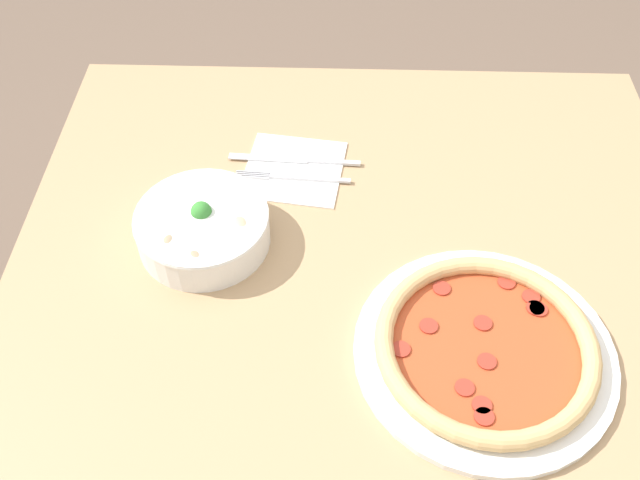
{
  "coord_description": "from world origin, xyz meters",
  "views": [
    {
      "loc": [
        -0.63,
        0.04,
        1.59
      ],
      "look_at": [
        0.09,
        0.06,
        0.77
      ],
      "focal_mm": 40.0,
      "sensor_mm": 36.0,
      "label": 1
    }
  ],
  "objects_px": {
    "pizza": "(485,348)",
    "knife": "(300,160)",
    "bowl": "(203,227)",
    "fork": "(294,178)"
  },
  "relations": [
    {
      "from": "pizza",
      "to": "knife",
      "type": "xyz_separation_m",
      "value": [
        0.38,
        0.27,
        -0.01
      ]
    },
    {
      "from": "bowl",
      "to": "knife",
      "type": "xyz_separation_m",
      "value": [
        0.19,
        -0.14,
        -0.03
      ]
    },
    {
      "from": "bowl",
      "to": "fork",
      "type": "xyz_separation_m",
      "value": [
        0.14,
        -0.13,
        -0.03
      ]
    },
    {
      "from": "pizza",
      "to": "knife",
      "type": "distance_m",
      "value": 0.47
    },
    {
      "from": "fork",
      "to": "knife",
      "type": "distance_m",
      "value": 0.05
    },
    {
      "from": "pizza",
      "to": "knife",
      "type": "relative_size",
      "value": 1.56
    },
    {
      "from": "bowl",
      "to": "knife",
      "type": "bearing_deg",
      "value": -36.9
    },
    {
      "from": "fork",
      "to": "knife",
      "type": "height_order",
      "value": "same"
    },
    {
      "from": "bowl",
      "to": "fork",
      "type": "height_order",
      "value": "bowl"
    },
    {
      "from": "bowl",
      "to": "knife",
      "type": "distance_m",
      "value": 0.24
    }
  ]
}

